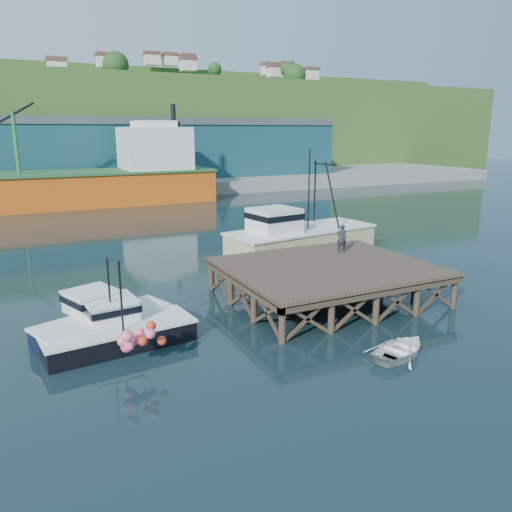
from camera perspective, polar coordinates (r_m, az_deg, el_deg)
ground at (r=28.58m, az=-1.27°, el=-6.41°), size 300.00×300.00×0.00m
wharf at (r=30.44m, az=8.29°, el=-1.42°), size 12.00×10.00×2.62m
far_quay at (r=95.39m, az=-19.50°, el=7.90°), size 160.00×40.00×2.00m
warehouse_mid at (r=90.06m, az=-19.38°, el=11.11°), size 28.00×16.00×9.00m
warehouse_right at (r=98.42m, az=-1.43°, el=12.08°), size 30.00×16.00×9.00m
cargo_ship at (r=72.65m, az=-24.11°, el=7.62°), size 55.50×10.00×13.75m
hillside at (r=124.80m, az=-21.66°, el=13.62°), size 220.00×50.00×22.00m
boat_navy at (r=26.30m, az=-17.23°, el=-6.95°), size 7.23×4.91×4.25m
boat_black at (r=25.06m, az=-15.58°, el=-8.01°), size 7.32×6.11×4.38m
trawler at (r=41.24m, az=4.91°, el=2.53°), size 13.39×6.46×8.60m
dinghy at (r=24.08m, az=16.15°, el=-10.14°), size 4.00×3.37×0.71m
dockworker at (r=33.72m, az=9.75°, el=2.01°), size 0.80×0.67×1.88m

